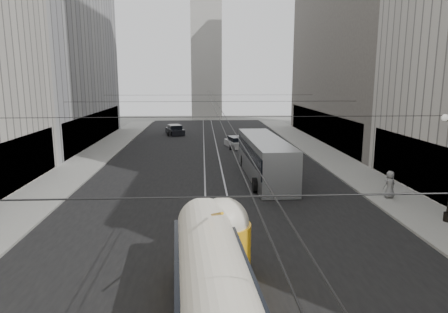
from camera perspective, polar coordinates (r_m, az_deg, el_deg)
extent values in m
cube|color=black|center=(35.69, -1.59, -1.76)|extent=(20.00, 85.00, 0.02)
cube|color=gray|center=(40.63, -18.90, -0.67)|extent=(4.00, 72.00, 0.15)
cube|color=gray|center=(41.16, 15.21, -0.32)|extent=(4.00, 72.00, 0.15)
cube|color=gray|center=(35.68, -2.80, -1.77)|extent=(0.12, 85.00, 0.04)
cube|color=gray|center=(35.72, -0.39, -1.74)|extent=(0.12, 85.00, 0.04)
cube|color=black|center=(29.99, -29.06, -1.73)|extent=(0.10, 18.00, 3.60)
cube|color=#999999|center=(54.15, -24.83, 16.53)|extent=(12.00, 28.00, 28.00)
cube|color=black|center=(52.32, -17.69, 4.04)|extent=(0.10, 25.20, 3.60)
cube|color=black|center=(29.13, 27.87, -1.96)|extent=(0.10, 18.00, 3.60)
cube|color=#514C47|center=(55.06, 20.37, 18.84)|extent=(12.00, 32.00, 32.00)
cube|color=black|center=(52.80, 13.40, 4.32)|extent=(0.10, 28.80, 3.60)
cube|color=#B2AFA8|center=(82.40, -2.55, 13.88)|extent=(6.00, 6.00, 24.00)
cylinder|color=black|center=(25.50, 29.31, -7.54)|extent=(0.44, 0.44, 0.50)
sphere|color=white|center=(24.05, 29.03, 4.88)|extent=(0.36, 0.36, 0.36)
cylinder|color=black|center=(6.64, 4.79, -5.69)|extent=(25.00, 0.03, 0.03)
cylinder|color=black|center=(20.40, -0.58, 5.68)|extent=(25.00, 0.03, 0.03)
cylinder|color=black|center=(34.36, -1.62, 7.86)|extent=(25.00, 0.03, 0.03)
cylinder|color=black|center=(48.34, -2.07, 8.78)|extent=(25.00, 0.03, 0.03)
cylinder|color=black|center=(38.36, -1.78, 7.89)|extent=(0.03, 72.00, 0.03)
cylinder|color=black|center=(38.37, -1.18, 7.89)|extent=(0.03, 72.00, 0.03)
cube|color=black|center=(11.16, -0.64, -21.45)|extent=(3.15, 12.40, 0.76)
cylinder|color=silver|center=(11.02, -0.64, -20.28)|extent=(2.86, 12.38, 2.05)
cylinder|color=#FFB216|center=(16.99, -0.13, -12.85)|extent=(2.31, 2.31, 2.05)
sphere|color=silver|center=(16.59, -0.13, -9.48)|extent=(2.13, 2.13, 2.13)
cube|color=gray|center=(32.37, 5.80, -0.17)|extent=(3.05, 12.77, 3.17)
cube|color=black|center=(32.28, 5.82, 0.75)|extent=(3.05, 12.33, 1.16)
cube|color=black|center=(26.23, 7.92, -2.05)|extent=(2.44, 0.18, 1.48)
cylinder|color=black|center=(28.34, 4.42, -4.08)|extent=(0.30, 1.06, 1.06)
cylinder|color=black|center=(28.80, 9.66, -3.96)|extent=(0.30, 1.06, 1.06)
cylinder|color=black|center=(36.56, 2.70, -0.61)|extent=(0.30, 1.06, 1.06)
cylinder|color=black|center=(36.92, 6.78, -0.56)|extent=(0.30, 1.06, 1.06)
cube|color=silver|center=(46.55, 1.75, 1.81)|extent=(2.62, 4.40, 0.73)
cube|color=black|center=(46.47, 1.76, 2.43)|extent=(1.98, 2.55, 0.69)
cylinder|color=black|center=(45.14, 0.94, 1.33)|extent=(0.22, 0.58, 0.58)
cylinder|color=black|center=(45.27, 2.86, 1.35)|extent=(0.22, 0.58, 0.58)
cylinder|color=black|center=(47.89, 0.70, 1.89)|extent=(0.22, 0.58, 0.58)
cylinder|color=black|center=(48.02, 2.52, 1.91)|extent=(0.22, 0.58, 0.58)
cube|color=black|center=(57.95, -7.03, 3.60)|extent=(3.10, 4.85, 0.80)
cube|color=black|center=(57.88, -7.05, 4.15)|extent=(2.29, 2.85, 0.75)
cylinder|color=black|center=(56.52, -7.97, 3.22)|extent=(0.22, 0.64, 0.64)
cylinder|color=black|center=(56.41, -6.29, 3.25)|extent=(0.22, 0.64, 0.64)
cylinder|color=black|center=(59.55, -7.73, 3.62)|extent=(0.22, 0.64, 0.64)
cylinder|color=black|center=(59.44, -6.13, 3.65)|extent=(0.22, 0.64, 0.64)
imported|color=gray|center=(28.54, 22.60, -3.71)|extent=(1.01, 0.79, 1.82)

